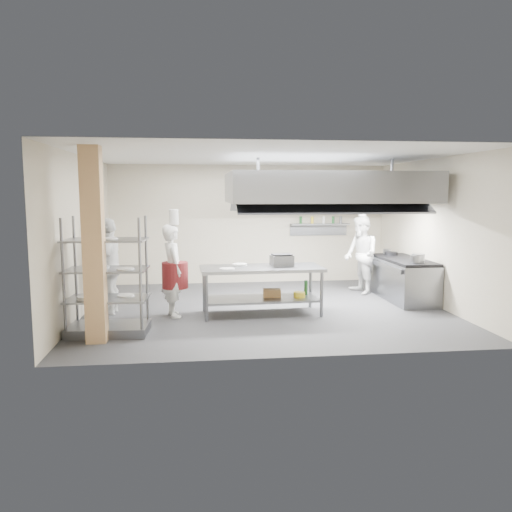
{
  "coord_description": "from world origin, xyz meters",
  "views": [
    {
      "loc": [
        -1.34,
        -9.67,
        2.3
      ],
      "look_at": [
        -0.17,
        0.2,
        1.04
      ],
      "focal_mm": 35.0,
      "sensor_mm": 36.0,
      "label": 1
    }
  ],
  "objects": [
    {
      "name": "ceiling",
      "position": [
        0.0,
        0.0,
        3.0
      ],
      "size": [
        7.0,
        7.0,
        0.0
      ],
      "primitive_type": "plane",
      "rotation": [
        3.14,
        0.0,
        0.0
      ],
      "color": "silver",
      "rests_on": "wall_back"
    },
    {
      "name": "island_worktop",
      "position": [
        -0.14,
        -0.43,
        0.88
      ],
      "size": [
        2.33,
        1.04,
        0.06
      ],
      "primitive_type": "cube",
      "rotation": [
        0.0,
        0.0,
        0.04
      ],
      "color": "slate",
      "rests_on": "island"
    },
    {
      "name": "exhaust_hood",
      "position": [
        1.3,
        0.4,
        2.4
      ],
      "size": [
        4.0,
        2.5,
        0.6
      ],
      "primitive_type": "cube",
      "color": "slate",
      "rests_on": "ceiling"
    },
    {
      "name": "floor",
      "position": [
        0.0,
        0.0,
        0.0
      ],
      "size": [
        7.0,
        7.0,
        0.0
      ],
      "primitive_type": "plane",
      "color": "#29292B",
      "rests_on": "ground"
    },
    {
      "name": "wall_back",
      "position": [
        0.0,
        3.0,
        1.5
      ],
      "size": [
        7.0,
        0.0,
        7.0
      ],
      "primitive_type": "plane",
      "rotation": [
        1.57,
        0.0,
        0.0
      ],
      "color": "#B6AA91",
      "rests_on": "ground"
    },
    {
      "name": "hood_strip_a",
      "position": [
        0.4,
        0.4,
        2.08
      ],
      "size": [
        1.6,
        0.12,
        0.04
      ],
      "primitive_type": "cube",
      "color": "white",
      "rests_on": "exhaust_hood"
    },
    {
      "name": "chef_plating",
      "position": [
        -3.0,
        -0.02,
        0.91
      ],
      "size": [
        0.52,
        1.1,
        1.83
      ],
      "primitive_type": "imported",
      "rotation": [
        0.0,
        0.0,
        -1.64
      ],
      "color": "white",
      "rests_on": "floor"
    },
    {
      "name": "pass_rack",
      "position": [
        -2.8,
        -1.47,
        0.96
      ],
      "size": [
        1.32,
        0.81,
        1.92
      ],
      "primitive_type": null,
      "rotation": [
        0.0,
        0.0,
        -0.05
      ],
      "color": "slate",
      "rests_on": "floor"
    },
    {
      "name": "column",
      "position": [
        -2.9,
        -1.9,
        1.5
      ],
      "size": [
        0.3,
        0.3,
        3.0
      ],
      "primitive_type": "cube",
      "color": "tan",
      "rests_on": "floor"
    },
    {
      "name": "range_top",
      "position": [
        3.08,
        0.5,
        0.87
      ],
      "size": [
        0.78,
        1.96,
        0.06
      ],
      "primitive_type": "cube",
      "color": "black",
      "rests_on": "cooking_range"
    },
    {
      "name": "chef_line",
      "position": [
        2.38,
        1.26,
        0.89
      ],
      "size": [
        0.79,
        0.95,
        1.79
      ],
      "primitive_type": "imported",
      "rotation": [
        0.0,
        0.0,
        -1.44
      ],
      "color": "silver",
      "rests_on": "floor"
    },
    {
      "name": "wicker_basket",
      "position": [
        0.07,
        -0.39,
        0.39
      ],
      "size": [
        0.36,
        0.27,
        0.15
      ],
      "primitive_type": "cube",
      "rotation": [
        0.0,
        0.0,
        -0.12
      ],
      "color": "olive",
      "rests_on": "island_undershelf"
    },
    {
      "name": "wall_right",
      "position": [
        3.5,
        0.0,
        1.5
      ],
      "size": [
        0.0,
        6.0,
        6.0
      ],
      "primitive_type": "plane",
      "rotation": [
        1.57,
        0.0,
        -1.57
      ],
      "color": "#B6AA91",
      "rests_on": "ground"
    },
    {
      "name": "wall_shelf",
      "position": [
        1.8,
        2.84,
        1.5
      ],
      "size": [
        1.5,
        0.28,
        0.04
      ],
      "primitive_type": "cube",
      "color": "slate",
      "rests_on": "wall_back"
    },
    {
      "name": "island",
      "position": [
        -0.14,
        -0.43,
        0.46
      ],
      "size": [
        2.33,
        1.04,
        0.91
      ],
      "primitive_type": null,
      "rotation": [
        0.0,
        0.0,
        0.04
      ],
      "color": "gray",
      "rests_on": "floor"
    },
    {
      "name": "island_undershelf",
      "position": [
        -0.14,
        -0.43,
        0.3
      ],
      "size": [
        2.14,
        0.94,
        0.04
      ],
      "primitive_type": "cube",
      "rotation": [
        0.0,
        0.0,
        0.04
      ],
      "color": "gray",
      "rests_on": "island"
    },
    {
      "name": "plate_stack",
      "position": [
        -2.8,
        -1.47,
        0.61
      ],
      "size": [
        0.28,
        0.28,
        0.05
      ],
      "primitive_type": "cylinder",
      "color": "white",
      "rests_on": "pass_rack"
    },
    {
      "name": "wall_left",
      "position": [
        -3.5,
        0.0,
        1.5
      ],
      "size": [
        0.0,
        6.0,
        6.0
      ],
      "primitive_type": "plane",
      "rotation": [
        1.57,
        0.0,
        1.57
      ],
      "color": "#B6AA91",
      "rests_on": "ground"
    },
    {
      "name": "chef_head",
      "position": [
        -1.79,
        -0.4,
        0.86
      ],
      "size": [
        0.57,
        0.72,
        1.73
      ],
      "primitive_type": "imported",
      "rotation": [
        0.0,
        0.0,
        1.85
      ],
      "color": "silver",
      "rests_on": "floor"
    },
    {
      "name": "hood_strip_b",
      "position": [
        2.2,
        0.4,
        2.08
      ],
      "size": [
        1.6,
        0.12,
        0.04
      ],
      "primitive_type": "cube",
      "color": "white",
      "rests_on": "exhaust_hood"
    },
    {
      "name": "griddle",
      "position": [
        0.27,
        -0.31,
        1.01
      ],
      "size": [
        0.44,
        0.36,
        0.2
      ],
      "primitive_type": "cube",
      "rotation": [
        0.0,
        0.0,
        0.12
      ],
      "color": "slate",
      "rests_on": "island_worktop"
    },
    {
      "name": "cooking_range",
      "position": [
        3.08,
        0.5,
        0.42
      ],
      "size": [
        0.8,
        2.0,
        0.84
      ],
      "primitive_type": "cube",
      "color": "gray",
      "rests_on": "floor"
    },
    {
      "name": "stockpot",
      "position": [
        3.09,
        -0.17,
        0.99
      ],
      "size": [
        0.26,
        0.26,
        0.18
      ],
      "primitive_type": "cylinder",
      "color": "gray",
      "rests_on": "range_top"
    }
  ]
}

